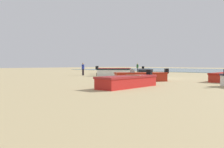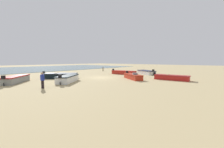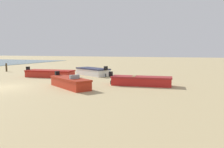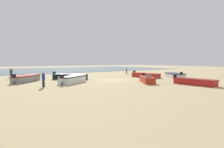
# 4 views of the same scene
# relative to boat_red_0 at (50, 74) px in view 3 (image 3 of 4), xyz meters

# --- Properties ---
(boat_red_0) EXTENTS (2.10, 5.30, 1.04)m
(boat_red_0) POSITION_rel_boat_red_0_xyz_m (0.00, 0.00, 0.00)
(boat_red_0) COLOR red
(boat_red_0) RESTS_ON ground
(boat_red_2) EXTENTS (1.70, 5.02, 1.04)m
(boat_red_2) POSITION_rel_boat_red_0_xyz_m (2.39, 10.07, 0.00)
(boat_red_2) COLOR red
(boat_red_2) RESTS_ON ground
(boat_white_4) EXTENTS (3.63, 4.58, 1.13)m
(boat_white_4) POSITION_rel_boat_red_0_xyz_m (-2.97, 3.55, 0.04)
(boat_white_4) COLOR white
(boat_white_4) RESTS_ON ground
(boat_red_6) EXTENTS (3.48, 4.32, 1.07)m
(boat_red_6) POSITION_rel_boat_red_0_xyz_m (5.12, 5.28, 0.02)
(boat_red_6) COLOR #B52A18
(boat_red_6) RESTS_ON ground
(mooring_post_near_water) EXTENTS (0.21, 0.21, 1.08)m
(mooring_post_near_water) POSITION_rel_boat_red_0_xyz_m (-3.25, -8.92, 0.17)
(mooring_post_near_water) COLOR #483722
(mooring_post_near_water) RESTS_ON ground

